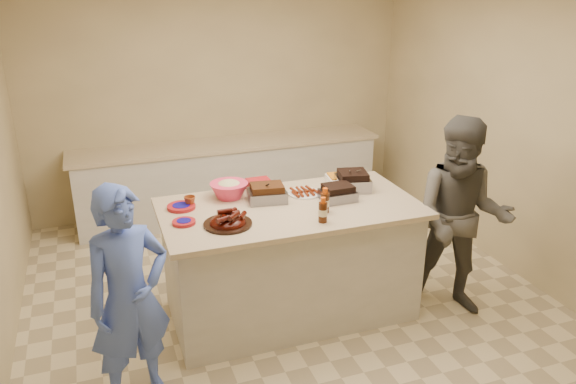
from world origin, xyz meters
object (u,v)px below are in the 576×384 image
object	(u,v)px
guest_gray	(450,308)
coleslaw_bowl	(229,197)
bbq_bottle_a	(323,222)
island	(290,310)
plastic_cup	(190,206)
rib_platter	(228,225)
mustard_bottle	(275,200)
bbq_bottle_b	(325,212)
roasting_pan	(352,189)

from	to	relation	value
guest_gray	coleslaw_bowl	bearing A→B (deg)	-168.57
bbq_bottle_a	guest_gray	world-z (taller)	bbq_bottle_a
island	plastic_cup	xyz separation A→B (m)	(-0.76, 0.26, 0.98)
island	coleslaw_bowl	xyz separation A→B (m)	(-0.41, 0.34, 0.98)
island	rib_platter	distance (m)	1.15
mustard_bottle	rib_platter	bearing A→B (deg)	-144.74
bbq_bottle_b	plastic_cup	bearing A→B (deg)	153.69
coleslaw_bowl	mustard_bottle	bearing A→B (deg)	-29.57
bbq_bottle_a	mustard_bottle	xyz separation A→B (m)	(-0.20, 0.53, 0.00)
island	bbq_bottle_b	size ratio (longest dim) A/B	10.28
island	bbq_bottle_a	xyz separation A→B (m)	(0.12, -0.38, 0.98)
bbq_bottle_b	plastic_cup	world-z (taller)	bbq_bottle_b
coleslaw_bowl	bbq_bottle_a	size ratio (longest dim) A/B	1.61
island	rib_platter	xyz separation A→B (m)	(-0.56, -0.19, 0.98)
rib_platter	guest_gray	distance (m)	2.15
island	bbq_bottle_a	world-z (taller)	bbq_bottle_a
mustard_bottle	plastic_cup	size ratio (longest dim) A/B	1.25
island	guest_gray	distance (m)	1.40
coleslaw_bowl	bbq_bottle_b	xyz separation A→B (m)	(0.62, -0.56, 0.00)
plastic_cup	guest_gray	bearing A→B (deg)	-18.36
mustard_bottle	coleslaw_bowl	bearing A→B (deg)	150.43
bbq_bottle_b	roasting_pan	bearing A→B (deg)	42.10
island	guest_gray	world-z (taller)	island
coleslaw_bowl	plastic_cup	xyz separation A→B (m)	(-0.34, -0.08, 0.00)
coleslaw_bowl	guest_gray	world-z (taller)	coleslaw_bowl
rib_platter	guest_gray	size ratio (longest dim) A/B	0.21
coleslaw_bowl	guest_gray	xyz separation A→B (m)	(1.75, -0.78, -0.98)
mustard_bottle	plastic_cup	distance (m)	0.69
island	guest_gray	bearing A→B (deg)	-17.58
rib_platter	bbq_bottle_b	xyz separation A→B (m)	(0.77, -0.02, 0.00)
roasting_pan	bbq_bottle_b	distance (m)	0.58
island	bbq_bottle_b	distance (m)	1.03
plastic_cup	guest_gray	xyz separation A→B (m)	(2.09, -0.69, -0.98)
bbq_bottle_a	roasting_pan	bearing A→B (deg)	46.84
coleslaw_bowl	plastic_cup	world-z (taller)	coleslaw_bowl
roasting_pan	coleslaw_bowl	xyz separation A→B (m)	(-1.05, 0.18, -0.00)
guest_gray	rib_platter	bearing A→B (deg)	-151.81
mustard_bottle	guest_gray	xyz separation A→B (m)	(1.41, -0.59, -0.98)
coleslaw_bowl	bbq_bottle_b	world-z (taller)	coleslaw_bowl
island	mustard_bottle	size ratio (longest dim) A/B	18.04
plastic_cup	island	bearing A→B (deg)	-18.84
island	mustard_bottle	xyz separation A→B (m)	(-0.08, 0.15, 0.98)
coleslaw_bowl	plastic_cup	size ratio (longest dim) A/B	3.46
rib_platter	mustard_bottle	bearing A→B (deg)	35.26
rib_platter	bbq_bottle_a	xyz separation A→B (m)	(0.68, -0.19, 0.00)
bbq_bottle_a	bbq_bottle_b	world-z (taller)	bbq_bottle_b
roasting_pan	bbq_bottle_b	xyz separation A→B (m)	(-0.43, -0.39, -0.00)
mustard_bottle	guest_gray	distance (m)	1.82
bbq_bottle_b	island	bearing A→B (deg)	133.46
roasting_pan	guest_gray	distance (m)	1.35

